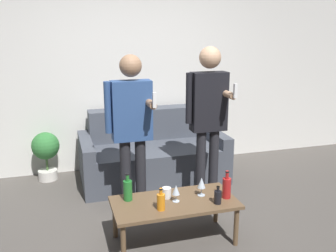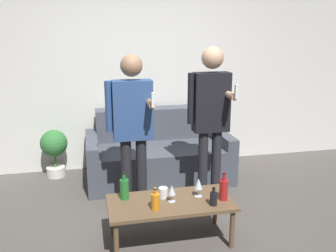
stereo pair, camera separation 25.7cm
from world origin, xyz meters
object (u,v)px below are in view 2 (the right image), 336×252
Objects in this scene: coffee_table at (170,206)px; person_standing_right at (211,112)px; couch at (157,154)px; bottle_orange at (224,189)px; person_standing_left at (132,121)px.

coffee_table is 1.11m from person_standing_right.
bottle_orange is (0.29, -1.59, 0.19)m from couch.
person_standing_right is at bearing 81.31° from bottle_orange.
person_standing_right reaches higher than bottle_orange.
bottle_orange is at bearing -79.51° from couch.
couch is at bearing 115.50° from person_standing_right.
couch is at bearing 100.49° from bottle_orange.
person_standing_left is (-0.71, 0.73, 0.48)m from bottle_orange.
person_standing_left is at bearing 110.11° from coffee_table.
coffee_table is 0.65× the size of person_standing_right.
person_standing_right is (0.58, 0.67, 0.67)m from coffee_table.
coffee_table is at bearing -130.96° from person_standing_right.
couch is at bearing 83.46° from coffee_table.
person_standing_left is 0.83m from person_standing_right.
person_standing_left is at bearing 134.36° from bottle_orange.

